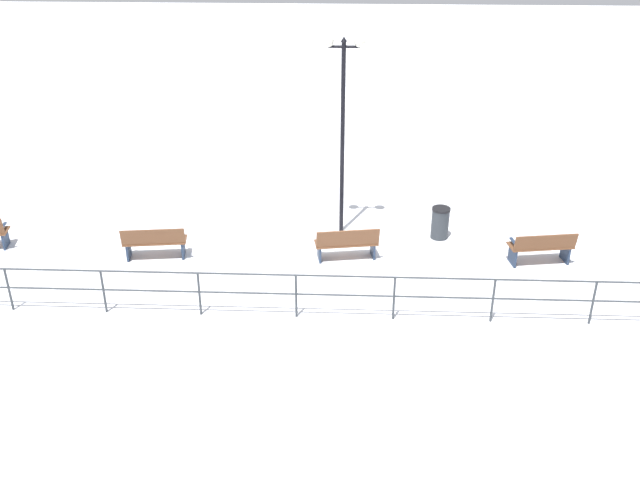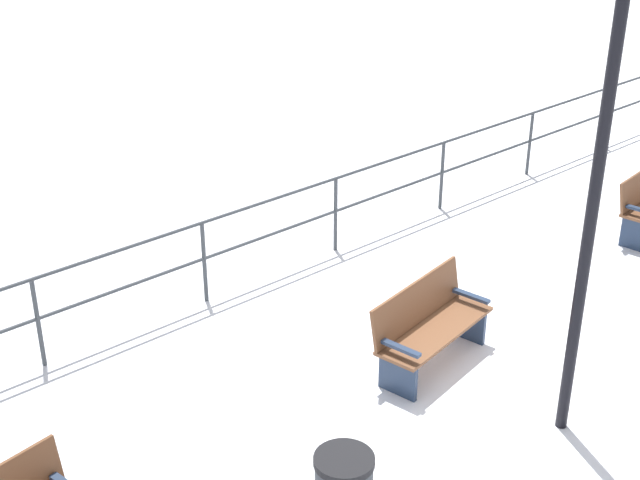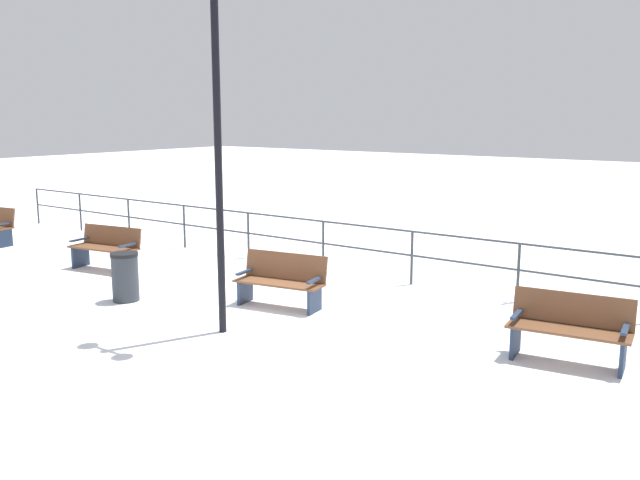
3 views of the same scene
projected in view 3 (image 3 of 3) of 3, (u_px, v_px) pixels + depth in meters
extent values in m
plane|color=white|center=(280.00, 307.00, 11.55)|extent=(80.00, 80.00, 0.00)
cube|color=#23334C|center=(5.00, 238.00, 16.64)|extent=(0.39, 0.11, 0.45)
cube|color=#23334C|center=(3.00, 224.00, 16.56)|extent=(0.39, 0.13, 0.04)
cube|color=brown|center=(104.00, 248.00, 14.18)|extent=(0.75, 1.60, 0.04)
cube|color=brown|center=(112.00, 235.00, 14.37)|extent=(0.35, 1.53, 0.40)
cube|color=#23334C|center=(80.00, 256.00, 14.52)|extent=(0.46, 0.12, 0.47)
cube|color=#23334C|center=(129.00, 262.00, 13.93)|extent=(0.46, 0.12, 0.47)
cube|color=#23334C|center=(79.00, 240.00, 14.44)|extent=(0.47, 0.14, 0.04)
cube|color=#23334C|center=(127.00, 245.00, 13.85)|extent=(0.47, 0.14, 0.04)
cube|color=brown|center=(279.00, 283.00, 11.46)|extent=(0.73, 1.59, 0.04)
cube|color=brown|center=(286.00, 266.00, 11.63)|extent=(0.37, 1.53, 0.45)
cube|color=#23334C|center=(245.00, 291.00, 11.79)|extent=(0.44, 0.12, 0.42)
cube|color=#23334C|center=(315.00, 300.00, 11.20)|extent=(0.44, 0.12, 0.42)
cube|color=#23334C|center=(244.00, 272.00, 11.71)|extent=(0.44, 0.14, 0.04)
cube|color=#23334C|center=(314.00, 280.00, 11.12)|extent=(0.44, 0.14, 0.04)
cube|color=brown|center=(569.00, 330.00, 8.86)|extent=(0.69, 1.58, 0.04)
cube|color=brown|center=(573.00, 308.00, 9.04)|extent=(0.30, 1.53, 0.42)
cube|color=#23334C|center=(515.00, 339.00, 9.22)|extent=(0.45, 0.11, 0.46)
cube|color=#23334C|center=(623.00, 356.00, 8.59)|extent=(0.45, 0.11, 0.46)
cube|color=#23334C|center=(516.00, 315.00, 9.14)|extent=(0.46, 0.13, 0.04)
cube|color=#23334C|center=(625.00, 329.00, 8.51)|extent=(0.46, 0.13, 0.04)
cylinder|color=black|center=(218.00, 165.00, 9.81)|extent=(0.11, 0.11, 4.96)
cylinder|color=#383D42|center=(38.00, 206.00, 20.14)|extent=(0.05, 0.05, 1.02)
cylinder|color=#383D42|center=(80.00, 212.00, 18.95)|extent=(0.05, 0.05, 1.02)
cylinder|color=#383D42|center=(129.00, 219.00, 17.76)|extent=(0.05, 0.05, 1.02)
cylinder|color=#383D42|center=(184.00, 227.00, 16.56)|extent=(0.05, 0.05, 1.02)
cylinder|color=#383D42|center=(248.00, 235.00, 15.37)|extent=(0.05, 0.05, 1.02)
cylinder|color=#383D42|center=(323.00, 246.00, 14.18)|extent=(0.05, 0.05, 1.02)
cylinder|color=#383D42|center=(412.00, 258.00, 12.98)|extent=(0.05, 0.05, 1.02)
cylinder|color=#383D42|center=(518.00, 273.00, 11.79)|extent=(0.05, 0.05, 1.02)
cylinder|color=#383D42|center=(366.00, 226.00, 13.49)|extent=(0.04, 22.68, 0.04)
cylinder|color=#383D42|center=(366.00, 249.00, 13.57)|extent=(0.04, 22.68, 0.04)
cylinder|color=#2D3338|center=(125.00, 279.00, 11.88)|extent=(0.45, 0.45, 0.79)
cylinder|color=black|center=(124.00, 255.00, 11.80)|extent=(0.48, 0.48, 0.06)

